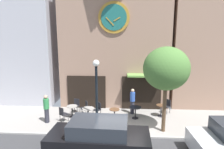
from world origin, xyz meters
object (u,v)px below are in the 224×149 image
object	(u,v)px
cafe_table_near_door	(135,110)
cafe_chair_near_tree	(63,113)
cafe_table_leftmost	(114,113)
cafe_table_near_curb	(161,109)
cafe_chair_facing_wall	(85,107)
cafe_table_center	(72,110)
street_tree	(166,69)
cafe_chair_left_end	(167,105)
cafe_table_rightmost	(88,112)
parked_car_black	(99,138)
cafe_chair_corner	(98,108)
street_lamp	(97,94)
cafe_chair_by_entrance	(76,105)
pedestrian_green	(46,108)
pedestrian_blue	(132,101)

from	to	relation	value
cafe_table_near_door	cafe_chair_near_tree	world-z (taller)	cafe_chair_near_tree
cafe_table_leftmost	cafe_table_near_curb	world-z (taller)	cafe_table_leftmost
cafe_chair_facing_wall	cafe_table_center	bearing A→B (deg)	-148.12
street_tree	cafe_table_center	distance (m)	6.23
cafe_table_leftmost	cafe_chair_left_end	size ratio (longest dim) A/B	0.86
street_tree	cafe_table_rightmost	xyz separation A→B (m)	(-4.23, 1.11, -2.82)
cafe_table_near_curb	parked_car_black	distance (m)	5.48
cafe_table_near_door	cafe_chair_corner	distance (m)	2.34
street_lamp	cafe_chair_by_entrance	bearing A→B (deg)	129.41
cafe_table_near_curb	cafe_chair_by_entrance	xyz separation A→B (m)	(-5.51, 0.36, 0.04)
cafe_table_center	cafe_chair_corner	distance (m)	1.60
cafe_table_near_door	cafe_chair_corner	xyz separation A→B (m)	(-2.34, 0.17, 0.01)
cafe_chair_corner	pedestrian_green	world-z (taller)	pedestrian_green
cafe_table_center	cafe_table_near_curb	distance (m)	5.58
cafe_chair_left_end	cafe_chair_facing_wall	bearing A→B (deg)	-173.02
cafe_chair_near_tree	cafe_chair_left_end	distance (m)	6.68
cafe_chair_facing_wall	pedestrian_blue	world-z (taller)	pedestrian_blue
cafe_table_rightmost	parked_car_black	bearing A→B (deg)	-72.56
cafe_table_leftmost	pedestrian_blue	distance (m)	1.74
cafe_chair_by_entrance	parked_car_black	world-z (taller)	parked_car_black
street_lamp	cafe_table_near_curb	distance (m)	4.42
cafe_table_center	cafe_chair_corner	xyz separation A→B (m)	(1.58, 0.24, 0.03)
cafe_chair_by_entrance	cafe_table_rightmost	bearing A→B (deg)	-50.10
cafe_chair_by_entrance	pedestrian_green	xyz separation A→B (m)	(-1.34, -1.67, 0.33)
street_tree	pedestrian_blue	distance (m)	3.77
cafe_chair_by_entrance	pedestrian_blue	distance (m)	3.73
street_tree	cafe_chair_facing_wall	distance (m)	5.75
pedestrian_green	cafe_chair_by_entrance	bearing A→B (deg)	51.31
street_lamp	parked_car_black	world-z (taller)	street_lamp
cafe_chair_near_tree	cafe_chair_facing_wall	bearing A→B (deg)	46.19
pedestrian_green	cafe_table_center	bearing A→B (deg)	33.14
cafe_chair_corner	cafe_chair_facing_wall	world-z (taller)	same
cafe_table_near_door	cafe_chair_corner	size ratio (longest dim) A/B	0.81
pedestrian_blue	cafe_table_leftmost	bearing A→B (deg)	-130.34
street_lamp	cafe_table_rightmost	distance (m)	1.70
cafe_chair_facing_wall	pedestrian_green	world-z (taller)	pedestrian_green
cafe_chair_by_entrance	cafe_chair_facing_wall	size ratio (longest dim) A/B	1.00
street_tree	cafe_table_near_door	xyz separation A→B (m)	(-1.40, 1.59, -2.85)
pedestrian_blue	cafe_table_near_curb	bearing A→B (deg)	-11.23
cafe_table_center	cafe_table_leftmost	size ratio (longest dim) A/B	0.95
cafe_chair_near_tree	cafe_chair_facing_wall	world-z (taller)	same
cafe_table_center	pedestrian_blue	bearing A→B (deg)	12.41
cafe_table_near_curb	cafe_chair_facing_wall	bearing A→B (deg)	-179.79
cafe_table_near_curb	cafe_chair_near_tree	world-z (taller)	cafe_chair_near_tree
cafe_chair_facing_wall	cafe_chair_corner	bearing A→B (deg)	-14.10
cafe_table_leftmost	pedestrian_blue	world-z (taller)	pedestrian_blue
cafe_chair_facing_wall	parked_car_black	world-z (taller)	parked_car_black
cafe_table_rightmost	cafe_chair_facing_wall	distance (m)	0.94
cafe_chair_facing_wall	pedestrian_blue	bearing A→B (deg)	7.02
street_tree	cafe_table_center	bearing A→B (deg)	164.04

